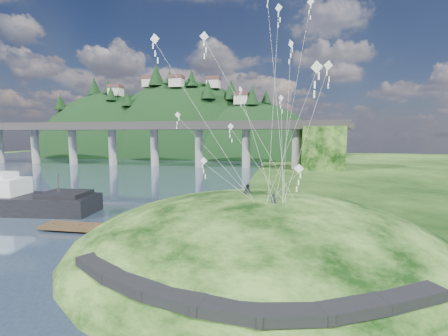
# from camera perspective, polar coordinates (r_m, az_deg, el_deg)

# --- Properties ---
(ground) EXTENTS (320.00, 320.00, 0.00)m
(ground) POSITION_cam_1_polar(r_m,az_deg,el_deg) (28.54, -10.57, -15.28)
(ground) COLOR black
(ground) RESTS_ON ground
(grass_hill) EXTENTS (36.00, 32.00, 13.00)m
(grass_hill) POSITION_cam_1_polar(r_m,az_deg,el_deg) (29.29, 6.56, -17.82)
(grass_hill) COLOR black
(grass_hill) RESTS_ON ground
(footpath) EXTENTS (22.29, 5.84, 0.83)m
(footpath) POSITION_cam_1_polar(r_m,az_deg,el_deg) (17.28, 1.66, -22.64)
(footpath) COLOR black
(footpath) RESTS_ON ground
(bridge) EXTENTS (160.00, 11.00, 15.00)m
(bridge) POSITION_cam_1_polar(r_m,az_deg,el_deg) (101.46, -10.25, 5.78)
(bridge) COLOR #2D2B2B
(bridge) RESTS_ON ground
(far_ridge) EXTENTS (153.00, 70.00, 94.50)m
(far_ridge) POSITION_cam_1_polar(r_m,az_deg,el_deg) (157.28, -9.17, -0.32)
(far_ridge) COLOR black
(far_ridge) RESTS_ON ground
(work_barge) EXTENTS (20.94, 7.64, 7.17)m
(work_barge) POSITION_cam_1_polar(r_m,az_deg,el_deg) (49.22, -34.72, -4.96)
(work_barge) COLOR black
(work_barge) RESTS_ON ground
(wooden_dock) EXTENTS (15.05, 2.65, 1.07)m
(wooden_dock) POSITION_cam_1_polar(r_m,az_deg,el_deg) (35.12, -21.38, -10.65)
(wooden_dock) COLOR #3D2A19
(wooden_dock) RESTS_ON ground
(kite_flyers) EXTENTS (3.41, 4.24, 1.86)m
(kite_flyers) POSITION_cam_1_polar(r_m,az_deg,el_deg) (27.35, 5.69, -3.43)
(kite_flyers) COLOR #242830
(kite_flyers) RESTS_ON ground
(kite_swarm) EXTENTS (16.99, 17.05, 21.60)m
(kite_swarm) POSITION_cam_1_polar(r_m,az_deg,el_deg) (31.00, 6.33, 16.44)
(kite_swarm) COLOR white
(kite_swarm) RESTS_ON ground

